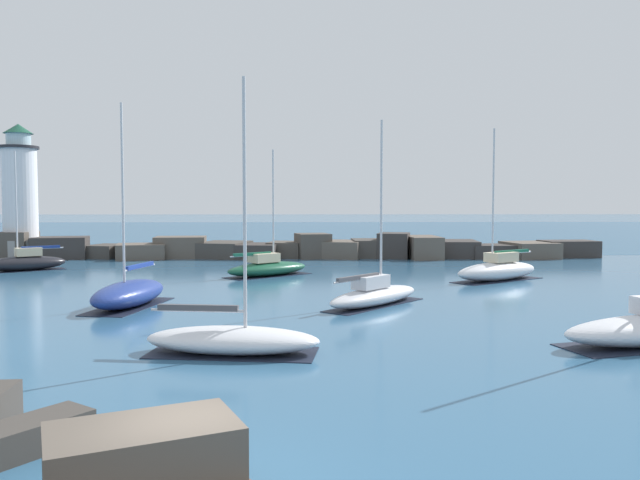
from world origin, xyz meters
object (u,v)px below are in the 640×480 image
(sailboat_moored_5, at_px, (232,339))
(lighthouse, at_px, (20,201))
(sailboat_moored_6, at_px, (25,262))
(sailboat_moored_3, at_px, (129,293))
(sailboat_moored_4, at_px, (498,270))
(sailboat_moored_8, at_px, (374,294))
(sailboat_moored_2, at_px, (267,267))

(sailboat_moored_5, bearing_deg, lighthouse, 122.33)
(sailboat_moored_5, bearing_deg, sailboat_moored_6, 124.90)
(sailboat_moored_3, bearing_deg, sailboat_moored_4, 24.79)
(sailboat_moored_5, distance_m, sailboat_moored_6, 33.26)
(sailboat_moored_8, bearing_deg, sailboat_moored_2, 114.94)
(sailboat_moored_2, distance_m, sailboat_moored_4, 16.02)
(lighthouse, xyz_separation_m, sailboat_moored_5, (23.99, -37.91, -4.91))
(sailboat_moored_5, bearing_deg, sailboat_moored_3, 122.09)
(sailboat_moored_3, xyz_separation_m, sailboat_moored_6, (-12.75, 17.26, -0.00))
(sailboat_moored_5, relative_size, sailboat_moored_6, 1.03)
(sailboat_moored_6, bearing_deg, sailboat_moored_3, -53.55)
(sailboat_moored_2, bearing_deg, sailboat_moored_4, -11.18)
(sailboat_moored_5, bearing_deg, sailboat_moored_4, 52.16)
(sailboat_moored_2, distance_m, sailboat_moored_8, 14.60)
(sailboat_moored_3, height_order, sailboat_moored_8, sailboat_moored_3)
(lighthouse, relative_size, sailboat_moored_4, 1.24)
(sailboat_moored_2, height_order, sailboat_moored_5, sailboat_moored_5)
(lighthouse, height_order, sailboat_moored_2, lighthouse)
(sailboat_moored_5, xyz_separation_m, sailboat_moored_8, (6.09, 10.02, 0.08))
(sailboat_moored_2, bearing_deg, sailboat_moored_8, -65.06)
(sailboat_moored_8, bearing_deg, sailboat_moored_3, 179.99)
(lighthouse, height_order, sailboat_moored_5, lighthouse)
(lighthouse, bearing_deg, sailboat_moored_5, -57.67)
(lighthouse, relative_size, sailboat_moored_5, 1.34)
(lighthouse, bearing_deg, sailboat_moored_4, -24.13)
(sailboat_moored_2, relative_size, sailboat_moored_8, 0.96)
(sailboat_moored_3, height_order, sailboat_moored_6, sailboat_moored_3)
(sailboat_moored_3, height_order, sailboat_moored_5, sailboat_moored_3)
(sailboat_moored_5, bearing_deg, sailboat_moored_8, 58.68)
(sailboat_moored_6, xyz_separation_m, sailboat_moored_8, (25.12, -17.26, -0.09))
(sailboat_moored_5, height_order, sailboat_moored_8, sailboat_moored_5)
(sailboat_moored_3, xyz_separation_m, sailboat_moored_4, (21.94, 10.13, 0.05))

